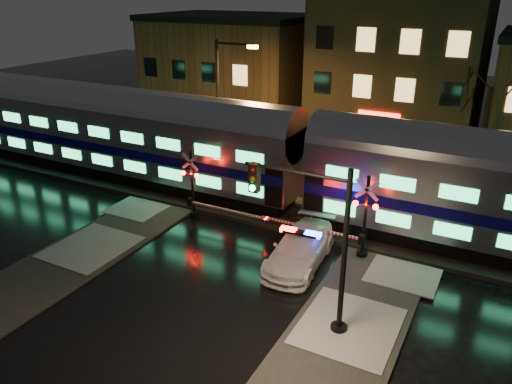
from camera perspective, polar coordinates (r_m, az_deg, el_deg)
ground at (r=24.10m, az=-2.12°, el=-7.01°), size 120.00×120.00×0.00m
ballast at (r=28.00m, az=2.97°, el=-2.30°), size 90.00×4.20×0.24m
sidewalk_left at (r=24.03m, az=-23.41°, el=-9.00°), size 4.00×20.00×0.12m
sidewalk_right at (r=17.42m, az=7.27°, el=-20.49°), size 4.00×20.00×0.12m
building_left at (r=47.09m, az=-2.65°, el=13.57°), size 14.00×10.00×9.00m
building_mid at (r=41.94m, az=16.19°, el=13.34°), size 12.00×11.00×11.50m
train at (r=26.30m, az=5.67°, el=3.61°), size 51.00×3.12×5.92m
police_car at (r=22.95m, az=5.04°, el=-6.47°), size 2.56×5.49×1.72m
crossing_signal_right at (r=23.48m, az=11.40°, el=-3.63°), size 5.81×0.66×4.11m
crossing_signal_left at (r=26.99m, az=-6.73°, el=-0.05°), size 5.40×0.64×3.82m
traffic_light at (r=17.79m, az=6.95°, el=-6.06°), size 4.17×0.73×6.44m
streetlight at (r=32.58m, az=-3.88°, el=10.48°), size 2.94×0.31×8.80m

